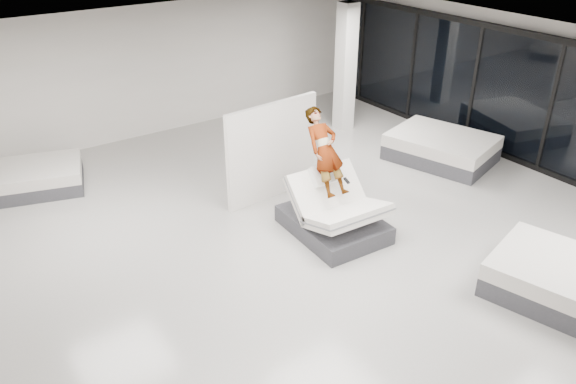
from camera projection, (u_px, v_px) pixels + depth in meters
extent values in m
plane|color=#ABA8A1|center=(331.00, 256.00, 9.58)|extent=(14.00, 14.00, 0.00)
plane|color=#252528|center=(339.00, 72.00, 8.08)|extent=(14.00, 14.00, 0.00)
cube|color=silver|center=(157.00, 70.00, 13.90)|extent=(12.00, 0.04, 3.20)
cube|color=silver|center=(555.00, 101.00, 11.85)|extent=(0.04, 14.00, 3.20)
cube|color=#3C3C42|center=(333.00, 224.00, 10.19)|extent=(1.47, 1.91, 0.32)
cube|color=white|center=(326.00, 192.00, 10.11)|extent=(1.42, 0.85, 0.80)
cube|color=slate|center=(326.00, 192.00, 10.11)|extent=(1.43, 0.74, 0.69)
cube|color=white|center=(348.00, 215.00, 9.70)|extent=(1.42, 1.01, 0.47)
cube|color=slate|center=(348.00, 215.00, 9.70)|extent=(1.44, 0.97, 0.31)
cube|color=silver|center=(324.00, 175.00, 10.02)|extent=(0.52, 0.37, 0.35)
imported|color=slate|center=(325.00, 167.00, 9.93)|extent=(0.67, 1.59, 1.23)
cube|color=black|center=(347.00, 181.00, 9.85)|extent=(0.06, 0.14, 0.08)
cube|color=white|center=(273.00, 151.00, 11.07)|extent=(2.17, 0.28, 1.97)
cube|color=#3C3C42|center=(440.00, 153.00, 12.97)|extent=(2.23, 2.60, 0.33)
cube|color=white|center=(442.00, 141.00, 12.83)|extent=(2.23, 2.60, 0.28)
cube|color=#3C3C42|center=(565.00, 290.00, 8.50)|extent=(2.11, 2.49, 0.32)
cube|color=white|center=(570.00, 274.00, 8.36)|extent=(2.11, 2.49, 0.27)
cube|color=#3C3C42|center=(36.00, 183.00, 11.70)|extent=(2.20, 1.88, 0.28)
cube|color=white|center=(33.00, 172.00, 11.58)|extent=(2.20, 1.88, 0.23)
cube|color=silver|center=(346.00, 68.00, 14.11)|extent=(0.40, 0.40, 3.20)
cube|color=black|center=(551.00, 109.00, 11.87)|extent=(0.06, 13.40, 2.80)
cube|color=black|center=(537.00, 168.00, 12.53)|extent=(0.12, 13.40, 0.12)
cube|color=black|center=(567.00, 41.00, 11.21)|extent=(0.12, 13.40, 0.12)
cube|color=black|center=(551.00, 109.00, 11.87)|extent=(0.09, 0.08, 2.80)
cube|color=black|center=(474.00, 85.00, 13.32)|extent=(0.09, 0.08, 2.80)
cube|color=black|center=(413.00, 66.00, 14.77)|extent=(0.09, 0.08, 2.80)
cube|color=black|center=(362.00, 51.00, 16.22)|extent=(0.09, 0.08, 2.80)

